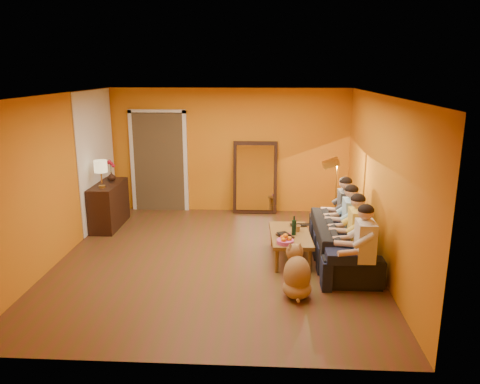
# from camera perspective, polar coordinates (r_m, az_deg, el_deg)

# --- Properties ---
(room_shell) EXTENTS (5.00, 5.50, 2.60)m
(room_shell) POSITION_cam_1_polar(r_m,az_deg,el_deg) (7.55, -2.71, 1.99)
(room_shell) COLOR brown
(room_shell) RESTS_ON ground
(white_accent) EXTENTS (0.02, 1.90, 2.58)m
(white_accent) POSITION_cam_1_polar(r_m,az_deg,el_deg) (9.44, -17.06, 3.93)
(white_accent) COLOR white
(white_accent) RESTS_ON wall_left
(doorway_recess) EXTENTS (1.06, 0.30, 2.10)m
(doorway_recess) POSITION_cam_1_polar(r_m,az_deg,el_deg) (10.22, -9.70, 3.73)
(doorway_recess) COLOR #3F2D19
(doorway_recess) RESTS_ON floor
(door_jamb_left) EXTENTS (0.08, 0.06, 2.20)m
(door_jamb_left) POSITION_cam_1_polar(r_m,az_deg,el_deg) (10.25, -12.96, 3.60)
(door_jamb_left) COLOR white
(door_jamb_left) RESTS_ON wall_back
(door_jamb_right) EXTENTS (0.08, 0.06, 2.20)m
(door_jamb_right) POSITION_cam_1_polar(r_m,az_deg,el_deg) (9.99, -6.65, 3.60)
(door_jamb_right) COLOR white
(door_jamb_right) RESTS_ON wall_back
(door_header) EXTENTS (1.22, 0.06, 0.08)m
(door_header) POSITION_cam_1_polar(r_m,az_deg,el_deg) (9.96, -10.12, 9.65)
(door_header) COLOR white
(door_header) RESTS_ON wall_back
(mirror_frame) EXTENTS (0.92, 0.27, 1.51)m
(mirror_frame) POSITION_cam_1_polar(r_m,az_deg,el_deg) (9.83, 1.85, 1.78)
(mirror_frame) COLOR black
(mirror_frame) RESTS_ON floor
(mirror_glass) EXTENTS (0.78, 0.21, 1.35)m
(mirror_glass) POSITION_cam_1_polar(r_m,az_deg,el_deg) (9.79, 1.85, 1.73)
(mirror_glass) COLOR white
(mirror_glass) RESTS_ON mirror_frame
(sideboard) EXTENTS (0.44, 1.18, 0.85)m
(sideboard) POSITION_cam_1_polar(r_m,az_deg,el_deg) (9.37, -15.66, -1.55)
(sideboard) COLOR black
(sideboard) RESTS_ON floor
(table_lamp) EXTENTS (0.24, 0.24, 0.51)m
(table_lamp) POSITION_cam_1_polar(r_m,az_deg,el_deg) (8.93, -16.57, 2.11)
(table_lamp) COLOR beige
(table_lamp) RESTS_ON sideboard
(sofa) EXTENTS (2.19, 0.86, 0.64)m
(sofa) POSITION_cam_1_polar(r_m,az_deg,el_deg) (7.62, 12.38, -5.91)
(sofa) COLOR black
(sofa) RESTS_ON floor
(coffee_table) EXTENTS (0.67, 1.25, 0.42)m
(coffee_table) POSITION_cam_1_polar(r_m,az_deg,el_deg) (7.61, 6.12, -6.54)
(coffee_table) COLOR brown
(coffee_table) RESTS_ON floor
(floor_lamp) EXTENTS (0.30, 0.25, 1.44)m
(floor_lamp) POSITION_cam_1_polar(r_m,az_deg,el_deg) (8.46, 11.60, -0.94)
(floor_lamp) COLOR gold
(floor_lamp) RESTS_ON floor
(dog) EXTENTS (0.48, 0.66, 0.71)m
(dog) POSITION_cam_1_polar(r_m,az_deg,el_deg) (6.38, 6.99, -9.50)
(dog) COLOR olive
(dog) RESTS_ON floor
(person_far_left) EXTENTS (0.70, 0.44, 1.22)m
(person_far_left) POSITION_cam_1_polar(r_m,az_deg,el_deg) (6.62, 14.96, -6.59)
(person_far_left) COLOR beige
(person_far_left) RESTS_ON sofa
(person_mid_left) EXTENTS (0.70, 0.44, 1.22)m
(person_mid_left) POSITION_cam_1_polar(r_m,az_deg,el_deg) (7.13, 14.10, -5.00)
(person_mid_left) COLOR #DFC14A
(person_mid_left) RESTS_ON sofa
(person_mid_right) EXTENTS (0.70, 0.44, 1.22)m
(person_mid_right) POSITION_cam_1_polar(r_m,az_deg,el_deg) (7.64, 13.35, -3.61)
(person_mid_right) COLOR #93C1E4
(person_mid_right) RESTS_ON sofa
(person_far_right) EXTENTS (0.70, 0.44, 1.22)m
(person_far_right) POSITION_cam_1_polar(r_m,az_deg,el_deg) (8.16, 12.69, -2.40)
(person_far_right) COLOR #35353A
(person_far_right) RESTS_ON sofa
(fruit_bowl) EXTENTS (0.26, 0.26, 0.16)m
(fruit_bowl) POSITION_cam_1_polar(r_m,az_deg,el_deg) (7.09, 5.55, -5.67)
(fruit_bowl) COLOR #CB4794
(fruit_bowl) RESTS_ON coffee_table
(wine_bottle) EXTENTS (0.07, 0.07, 0.31)m
(wine_bottle) POSITION_cam_1_polar(r_m,az_deg,el_deg) (7.45, 6.60, -4.07)
(wine_bottle) COLOR black
(wine_bottle) RESTS_ON coffee_table
(tumbler) EXTENTS (0.12, 0.12, 0.10)m
(tumbler) POSITION_cam_1_polar(r_m,az_deg,el_deg) (7.65, 7.03, -4.42)
(tumbler) COLOR #B27F3F
(tumbler) RESTS_ON coffee_table
(laptop) EXTENTS (0.34, 0.22, 0.03)m
(laptop) POSITION_cam_1_polar(r_m,az_deg,el_deg) (7.88, 7.35, -4.12)
(laptop) COLOR black
(laptop) RESTS_ON coffee_table
(book_lower) EXTENTS (0.30, 0.33, 0.03)m
(book_lower) POSITION_cam_1_polar(r_m,az_deg,el_deg) (7.34, 4.83, -5.48)
(book_lower) COLOR black
(book_lower) RESTS_ON coffee_table
(book_mid) EXTENTS (0.17, 0.23, 0.02)m
(book_mid) POSITION_cam_1_polar(r_m,az_deg,el_deg) (7.34, 4.91, -5.30)
(book_mid) COLOR red
(book_mid) RESTS_ON book_lower
(book_upper) EXTENTS (0.23, 0.25, 0.02)m
(book_upper) POSITION_cam_1_polar(r_m,az_deg,el_deg) (7.32, 4.84, -5.22)
(book_upper) COLOR black
(book_upper) RESTS_ON book_mid
(vase) EXTENTS (0.16, 0.16, 0.17)m
(vase) POSITION_cam_1_polar(r_m,az_deg,el_deg) (9.47, -15.40, 1.84)
(vase) COLOR black
(vase) RESTS_ON sideboard
(flowers) EXTENTS (0.17, 0.17, 0.42)m
(flowers) POSITION_cam_1_polar(r_m,az_deg,el_deg) (9.42, -15.50, 3.29)
(flowers) COLOR red
(flowers) RESTS_ON vase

